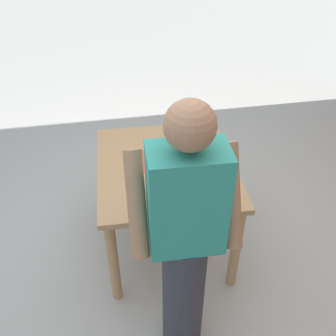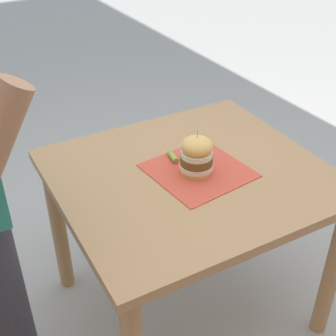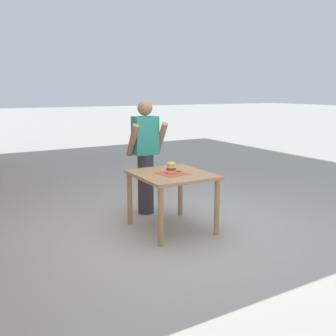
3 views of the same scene
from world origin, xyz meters
name	(u,v)px [view 3 (image 3 of 3)]	position (x,y,z in m)	size (l,w,h in m)	color
ground_plane	(172,229)	(0.00, 0.00, 0.00)	(80.00, 80.00, 0.00)	#ADAAA3
patio_table	(172,182)	(0.00, 0.00, 0.64)	(0.93, 1.03, 0.77)	tan
serving_paper	(172,173)	(-0.01, -0.03, 0.77)	(0.35, 0.35, 0.00)	#D64C38
sandwich	(171,167)	(-0.02, -0.02, 0.85)	(0.13, 0.13, 0.19)	#E5B25B
pickle_spear	(178,171)	(0.11, 0.02, 0.78)	(0.02, 0.02, 0.08)	#8EA83D
diner_across_table	(146,155)	(0.01, 0.81, 0.88)	(0.55, 0.35, 1.69)	#33333D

